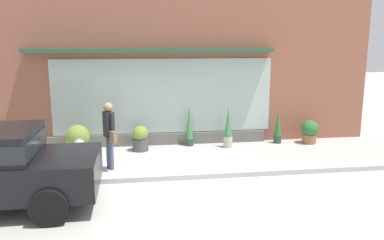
{
  "coord_description": "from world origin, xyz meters",
  "views": [
    {
      "loc": [
        -0.47,
        -8.73,
        3.14
      ],
      "look_at": [
        0.96,
        1.2,
        1.12
      ],
      "focal_mm": 35.95,
      "sensor_mm": 36.0,
      "label": 1
    }
  ],
  "objects": [
    {
      "name": "potted_plant_doorstep",
      "position": [
        1.09,
        2.72,
        0.61
      ],
      "size": [
        0.25,
        0.25,
        1.26
      ],
      "color": "#33473D",
      "rests_on": "ground_plane"
    },
    {
      "name": "ground_plane",
      "position": [
        0.0,
        0.0,
        0.0
      ],
      "size": [
        60.0,
        60.0,
        0.0
      ],
      "primitive_type": "plane",
      "color": "#B2AFA8"
    },
    {
      "name": "pedestrian_with_handbag",
      "position": [
        -1.18,
        0.76,
        0.98
      ],
      "size": [
        0.38,
        0.58,
        1.7
      ],
      "rotation": [
        0.0,
        0.0,
        5.22
      ],
      "color": "#475675",
      "rests_on": "ground_plane"
    },
    {
      "name": "potted_plant_window_left",
      "position": [
        -0.42,
        2.36,
        0.38
      ],
      "size": [
        0.47,
        0.47,
        0.75
      ],
      "color": "#4C4C51",
      "rests_on": "ground_plane"
    },
    {
      "name": "curb_strip",
      "position": [
        0.0,
        -0.2,
        0.06
      ],
      "size": [
        14.0,
        0.24,
        0.12
      ],
      "primitive_type": "cube",
      "color": "#B2B2AD",
      "rests_on": "ground_plane"
    },
    {
      "name": "storefront",
      "position": [
        0.01,
        3.18,
        2.21
      ],
      "size": [
        14.0,
        0.81,
        4.52
      ],
      "color": "#935642",
      "rests_on": "ground_plane"
    },
    {
      "name": "potted_plant_near_hydrant",
      "position": [
        -2.19,
        2.28,
        0.46
      ],
      "size": [
        0.68,
        0.68,
        0.84
      ],
      "color": "#9E6042",
      "rests_on": "ground_plane"
    },
    {
      "name": "fire_hydrant",
      "position": [
        -1.9,
        0.59,
        0.42
      ],
      "size": [
        0.42,
        0.39,
        0.84
      ],
      "color": "#B2B2B7",
      "rests_on": "ground_plane"
    },
    {
      "name": "potted_plant_by_entrance",
      "position": [
        -4.18,
        2.35,
        0.36
      ],
      "size": [
        0.56,
        0.56,
        0.71
      ],
      "color": "#9E6042",
      "rests_on": "ground_plane"
    },
    {
      "name": "potted_plant_window_right",
      "position": [
        3.91,
        2.64,
        0.5
      ],
      "size": [
        0.25,
        0.25,
        1.03
      ],
      "color": "#33473D",
      "rests_on": "ground_plane"
    },
    {
      "name": "potted_plant_trailing_edge",
      "position": [
        4.9,
        2.47,
        0.39
      ],
      "size": [
        0.54,
        0.54,
        0.74
      ],
      "color": "#9E6042",
      "rests_on": "ground_plane"
    },
    {
      "name": "potted_plant_low_front",
      "position": [
        2.23,
        2.36,
        0.6
      ],
      "size": [
        0.27,
        0.27,
        1.25
      ],
      "color": "#B7B2A3",
      "rests_on": "ground_plane"
    }
  ]
}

